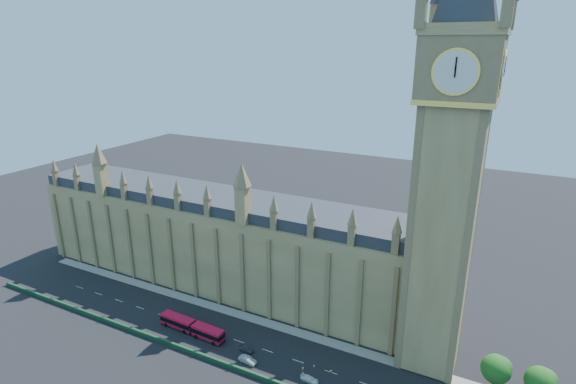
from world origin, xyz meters
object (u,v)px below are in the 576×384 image
at_px(red_bus, 192,327).
at_px(car_grey, 246,349).
at_px(car_silver, 248,360).
at_px(car_white, 310,379).

distance_m(red_bus, car_grey, 15.91).
height_order(red_bus, car_silver, red_bus).
height_order(car_grey, car_silver, car_silver).
bearing_deg(car_silver, car_white, -81.19).
height_order(red_bus, car_white, red_bus).
bearing_deg(car_silver, car_grey, 40.77).
height_order(car_grey, car_white, car_grey).
relative_size(car_silver, car_white, 1.07).
distance_m(car_grey, car_silver, 4.00).
distance_m(red_bus, car_silver, 18.49).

